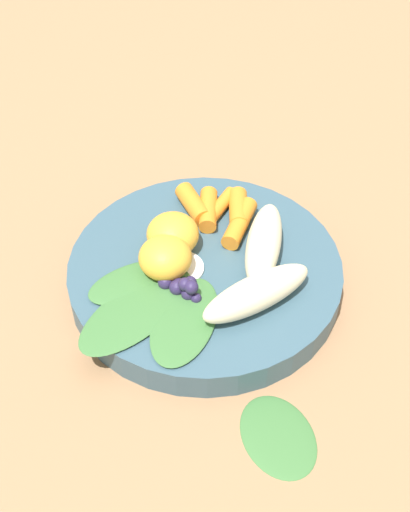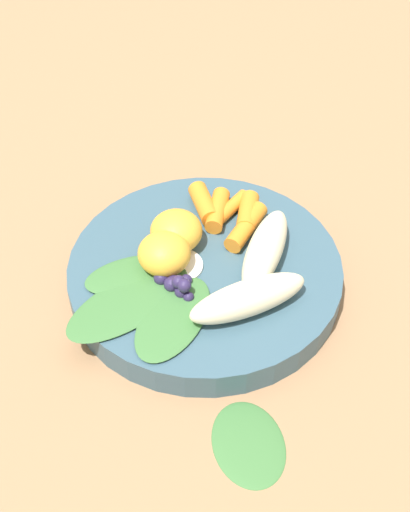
% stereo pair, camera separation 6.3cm
% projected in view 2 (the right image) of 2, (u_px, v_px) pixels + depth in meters
% --- Properties ---
extents(ground_plane, '(2.40, 2.40, 0.00)m').
position_uv_depth(ground_plane, '(205.00, 284.00, 0.66)').
color(ground_plane, '#99704C').
extents(bowl, '(0.27, 0.27, 0.03)m').
position_uv_depth(bowl, '(205.00, 274.00, 0.65)').
color(bowl, '#385666').
rests_on(bowl, ground_plane).
extents(banana_peeled_left, '(0.10, 0.10, 0.03)m').
position_uv_depth(banana_peeled_left, '(265.00, 250.00, 0.63)').
color(banana_peeled_left, beige).
rests_on(banana_peeled_left, bowl).
extents(banana_peeled_right, '(0.11, 0.04, 0.03)m').
position_uv_depth(banana_peeled_right, '(248.00, 298.00, 0.58)').
color(banana_peeled_right, beige).
rests_on(banana_peeled_right, bowl).
extents(orange_segment_near, '(0.05, 0.05, 0.04)m').
position_uv_depth(orange_segment_near, '(164.00, 253.00, 0.62)').
color(orange_segment_near, '#F4A833').
rests_on(orange_segment_near, bowl).
extents(orange_segment_far, '(0.05, 0.05, 0.04)m').
position_uv_depth(orange_segment_far, '(176.00, 231.00, 0.64)').
color(orange_segment_far, '#F4A833').
rests_on(orange_segment_far, bowl).
extents(carrot_front, '(0.06, 0.05, 0.02)m').
position_uv_depth(carrot_front, '(246.00, 227.00, 0.66)').
color(carrot_front, orange).
rests_on(carrot_front, bowl).
extents(carrot_mid_left, '(0.04, 0.05, 0.02)m').
position_uv_depth(carrot_mid_left, '(248.00, 212.00, 0.68)').
color(carrot_mid_left, orange).
rests_on(carrot_mid_left, bowl).
extents(carrot_mid_right, '(0.06, 0.04, 0.01)m').
position_uv_depth(carrot_mid_right, '(229.00, 210.00, 0.68)').
color(carrot_mid_right, orange).
rests_on(carrot_mid_right, bowl).
extents(carrot_rear, '(0.05, 0.05, 0.02)m').
position_uv_depth(carrot_rear, '(218.00, 210.00, 0.68)').
color(carrot_rear, orange).
rests_on(carrot_rear, bowl).
extents(carrot_small, '(0.03, 0.05, 0.02)m').
position_uv_depth(carrot_small, '(204.00, 203.00, 0.69)').
color(carrot_small, orange).
rests_on(carrot_small, bowl).
extents(blueberry_pile, '(0.03, 0.04, 0.02)m').
position_uv_depth(blueberry_pile, '(177.00, 284.00, 0.61)').
color(blueberry_pile, '#2D234C').
rests_on(blueberry_pile, bowl).
extents(coconut_shred_patch, '(0.05, 0.05, 0.00)m').
position_uv_depth(coconut_shred_patch, '(179.00, 266.00, 0.63)').
color(coconut_shred_patch, white).
rests_on(coconut_shred_patch, bowl).
extents(kale_leaf_left, '(0.10, 0.06, 0.01)m').
position_uv_depth(kale_leaf_left, '(131.00, 274.00, 0.62)').
color(kale_leaf_left, '#3D7038').
rests_on(kale_leaf_left, bowl).
extents(kale_leaf_right, '(0.14, 0.09, 0.01)m').
position_uv_depth(kale_leaf_right, '(130.00, 302.00, 0.60)').
color(kale_leaf_right, '#3D7038').
rests_on(kale_leaf_right, bowl).
extents(kale_leaf_rear, '(0.12, 0.11, 0.01)m').
position_uv_depth(kale_leaf_rear, '(173.00, 318.00, 0.59)').
color(kale_leaf_rear, '#3D7038').
rests_on(kale_leaf_rear, bowl).
extents(kale_leaf_stray, '(0.08, 0.09, 0.01)m').
position_uv_depth(kale_leaf_stray, '(249.00, 442.00, 0.53)').
color(kale_leaf_stray, '#3D7038').
rests_on(kale_leaf_stray, ground_plane).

